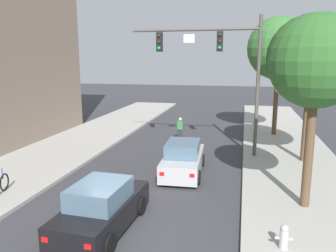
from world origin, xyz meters
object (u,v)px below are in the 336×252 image
object	(u,v)px
car_lead_silver	(183,159)
car_following_black	(102,208)
fire_hydrant	(284,237)
street_tree_nearest	(316,62)
traffic_signal_mast	(221,60)
street_tree_third	(279,48)
pedestrian_crossing_road	(180,128)
street_tree_second	(311,59)

from	to	relation	value
car_lead_silver	car_following_black	size ratio (longest dim) A/B	1.00
car_following_black	fire_hydrant	size ratio (longest dim) A/B	5.99
car_lead_silver	fire_hydrant	world-z (taller)	car_lead_silver
car_lead_silver	fire_hydrant	size ratio (longest dim) A/B	6.00
car_following_black	street_tree_nearest	world-z (taller)	street_tree_nearest
traffic_signal_mast	street_tree_third	world-z (taller)	street_tree_third
fire_hydrant	street_tree_third	size ratio (longest dim) A/B	0.09
car_lead_silver	street_tree_nearest	world-z (taller)	street_tree_nearest
street_tree_third	fire_hydrant	bearing A→B (deg)	-93.40
car_lead_silver	street_tree_nearest	xyz separation A→B (m)	(5.02, -2.86, 4.58)
traffic_signal_mast	car_following_black	distance (m)	10.82
fire_hydrant	pedestrian_crossing_road	bearing A→B (deg)	113.54
fire_hydrant	street_tree_second	world-z (taller)	street_tree_second
fire_hydrant	street_tree_second	bearing A→B (deg)	78.03
car_following_black	street_tree_third	world-z (taller)	street_tree_third
traffic_signal_mast	street_tree_second	distance (m)	4.51
pedestrian_crossing_road	street_tree_nearest	xyz separation A→B (m)	(6.34, -8.99, 4.39)
pedestrian_crossing_road	street_tree_third	bearing A→B (deg)	26.76
street_tree_nearest	traffic_signal_mast	bearing A→B (deg)	119.88
car_following_black	street_tree_third	bearing A→B (deg)	66.88
pedestrian_crossing_road	street_tree_second	size ratio (longest dim) A/B	0.22
street_tree_second	pedestrian_crossing_road	bearing A→B (deg)	156.68
pedestrian_crossing_road	street_tree_second	world-z (taller)	street_tree_second
car_lead_silver	street_tree_third	distance (m)	11.76
car_following_black	street_tree_second	size ratio (longest dim) A/B	0.58
car_lead_silver	street_tree_nearest	bearing A→B (deg)	-29.64
traffic_signal_mast	pedestrian_crossing_road	size ratio (longest dim) A/B	4.57
pedestrian_crossing_road	street_tree_third	xyz separation A→B (m)	(6.19, 3.12, 5.19)
traffic_signal_mast	car_following_black	xyz separation A→B (m)	(-2.96, -9.31, -4.64)
fire_hydrant	street_tree_third	distance (m)	16.26
traffic_signal_mast	street_tree_nearest	world-z (taller)	traffic_signal_mast
pedestrian_crossing_road	fire_hydrant	bearing A→B (deg)	-66.46
car_following_black	fire_hydrant	distance (m)	5.55
fire_hydrant	street_tree_second	xyz separation A→B (m)	(1.91, 9.02, 4.90)
traffic_signal_mast	street_tree_nearest	distance (m)	7.29
traffic_signal_mast	fire_hydrant	size ratio (longest dim) A/B	10.42
car_lead_silver	street_tree_third	size ratio (longest dim) A/B	0.53
fire_hydrant	street_tree_nearest	distance (m)	5.82
car_lead_silver	pedestrian_crossing_road	size ratio (longest dim) A/B	2.63
street_tree_third	traffic_signal_mast	bearing A→B (deg)	-121.04
pedestrian_crossing_road	street_tree_nearest	distance (m)	11.84
car_following_black	street_tree_second	distance (m)	12.51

